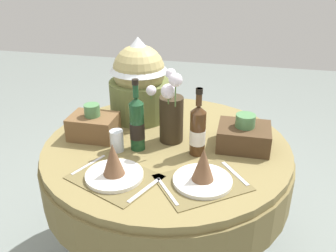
{
  "coord_description": "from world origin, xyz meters",
  "views": [
    {
      "loc": [
        0.34,
        -1.51,
        1.61
      ],
      "look_at": [
        0.0,
        0.03,
        0.84
      ],
      "focal_mm": 38.68,
      "sensor_mm": 36.0,
      "label": 1
    }
  ],
  "objects_px": {
    "wine_bottle_right": "(198,130)",
    "tumbler_near_right": "(117,141)",
    "flower_vase": "(171,113)",
    "wine_bottle_centre": "(137,124)",
    "woven_basket_side_left": "(93,125)",
    "place_setting_left": "(114,168)",
    "woven_basket_side_right": "(244,135)",
    "gift_tub_back_left": "(139,77)",
    "dining_table": "(167,169)",
    "place_setting_right": "(203,173)"
  },
  "relations": [
    {
      "from": "place_setting_right",
      "to": "woven_basket_side_right",
      "type": "bearing_deg",
      "value": 66.32
    },
    {
      "from": "place_setting_right",
      "to": "woven_basket_side_right",
      "type": "xyz_separation_m",
      "value": [
        0.15,
        0.34,
        0.01
      ]
    },
    {
      "from": "flower_vase",
      "to": "woven_basket_side_left",
      "type": "xyz_separation_m",
      "value": [
        -0.39,
        -0.03,
        -0.09
      ]
    },
    {
      "from": "dining_table",
      "to": "wine_bottle_centre",
      "type": "relative_size",
      "value": 3.53
    },
    {
      "from": "wine_bottle_centre",
      "to": "woven_basket_side_left",
      "type": "xyz_separation_m",
      "value": [
        -0.25,
        0.07,
        -0.07
      ]
    },
    {
      "from": "dining_table",
      "to": "wine_bottle_right",
      "type": "height_order",
      "value": "wine_bottle_right"
    },
    {
      "from": "place_setting_left",
      "to": "tumbler_near_right",
      "type": "bearing_deg",
      "value": 106.58
    },
    {
      "from": "place_setting_right",
      "to": "wine_bottle_right",
      "type": "bearing_deg",
      "value": 103.81
    },
    {
      "from": "woven_basket_side_right",
      "to": "woven_basket_side_left",
      "type": "bearing_deg",
      "value": -175.39
    },
    {
      "from": "dining_table",
      "to": "place_setting_left",
      "type": "distance_m",
      "value": 0.41
    },
    {
      "from": "wine_bottle_right",
      "to": "place_setting_left",
      "type": "bearing_deg",
      "value": -138.29
    },
    {
      "from": "wine_bottle_right",
      "to": "tumbler_near_right",
      "type": "relative_size",
      "value": 3.12
    },
    {
      "from": "dining_table",
      "to": "wine_bottle_right",
      "type": "bearing_deg",
      "value": -21.62
    },
    {
      "from": "wine_bottle_right",
      "to": "woven_basket_side_right",
      "type": "bearing_deg",
      "value": 28.19
    },
    {
      "from": "flower_vase",
      "to": "place_setting_right",
      "type": "bearing_deg",
      "value": -57.78
    },
    {
      "from": "place_setting_right",
      "to": "woven_basket_side_right",
      "type": "height_order",
      "value": "woven_basket_side_right"
    },
    {
      "from": "wine_bottle_right",
      "to": "woven_basket_side_right",
      "type": "height_order",
      "value": "wine_bottle_right"
    },
    {
      "from": "wine_bottle_centre",
      "to": "wine_bottle_right",
      "type": "xyz_separation_m",
      "value": [
        0.28,
        0.02,
        -0.01
      ]
    },
    {
      "from": "place_setting_left",
      "to": "flower_vase",
      "type": "relative_size",
      "value": 1.09
    },
    {
      "from": "place_setting_left",
      "to": "wine_bottle_right",
      "type": "height_order",
      "value": "wine_bottle_right"
    },
    {
      "from": "place_setting_left",
      "to": "wine_bottle_centre",
      "type": "relative_size",
      "value": 1.21
    },
    {
      "from": "place_setting_left",
      "to": "woven_basket_side_right",
      "type": "bearing_deg",
      "value": 36.79
    },
    {
      "from": "dining_table",
      "to": "woven_basket_side_left",
      "type": "xyz_separation_m",
      "value": [
        -0.37,
        -0.01,
        0.21
      ]
    },
    {
      "from": "gift_tub_back_left",
      "to": "woven_basket_side_right",
      "type": "distance_m",
      "value": 0.65
    },
    {
      "from": "wine_bottle_centre",
      "to": "woven_basket_side_right",
      "type": "bearing_deg",
      "value": 14.57
    },
    {
      "from": "place_setting_left",
      "to": "flower_vase",
      "type": "xyz_separation_m",
      "value": [
        0.16,
        0.36,
        0.11
      ]
    },
    {
      "from": "tumbler_near_right",
      "to": "gift_tub_back_left",
      "type": "height_order",
      "value": "gift_tub_back_left"
    },
    {
      "from": "wine_bottle_right",
      "to": "tumbler_near_right",
      "type": "xyz_separation_m",
      "value": [
        -0.37,
        -0.05,
        -0.07
      ]
    },
    {
      "from": "dining_table",
      "to": "woven_basket_side_left",
      "type": "distance_m",
      "value": 0.43
    },
    {
      "from": "wine_bottle_right",
      "to": "wine_bottle_centre",
      "type": "bearing_deg",
      "value": -176.75
    },
    {
      "from": "dining_table",
      "to": "place_setting_left",
      "type": "xyz_separation_m",
      "value": [
        -0.15,
        -0.33,
        0.2
      ]
    },
    {
      "from": "place_setting_right",
      "to": "gift_tub_back_left",
      "type": "bearing_deg",
      "value": 126.89
    },
    {
      "from": "wine_bottle_centre",
      "to": "tumbler_near_right",
      "type": "xyz_separation_m",
      "value": [
        -0.09,
        -0.04,
        -0.08
      ]
    },
    {
      "from": "place_setting_right",
      "to": "wine_bottle_centre",
      "type": "height_order",
      "value": "wine_bottle_centre"
    },
    {
      "from": "place_setting_left",
      "to": "woven_basket_side_left",
      "type": "distance_m",
      "value": 0.39
    },
    {
      "from": "dining_table",
      "to": "tumbler_near_right",
      "type": "bearing_deg",
      "value": -151.44
    },
    {
      "from": "wine_bottle_centre",
      "to": "woven_basket_side_left",
      "type": "height_order",
      "value": "wine_bottle_centre"
    },
    {
      "from": "tumbler_near_right",
      "to": "gift_tub_back_left",
      "type": "relative_size",
      "value": 0.23
    },
    {
      "from": "flower_vase",
      "to": "gift_tub_back_left",
      "type": "relative_size",
      "value": 0.85
    },
    {
      "from": "wine_bottle_centre",
      "to": "woven_basket_side_right",
      "type": "relative_size",
      "value": 1.42
    },
    {
      "from": "place_setting_left",
      "to": "tumbler_near_right",
      "type": "xyz_separation_m",
      "value": [
        -0.06,
        0.22,
        0.0
      ]
    },
    {
      "from": "wine_bottle_centre",
      "to": "woven_basket_side_right",
      "type": "distance_m",
      "value": 0.51
    },
    {
      "from": "gift_tub_back_left",
      "to": "woven_basket_side_left",
      "type": "relative_size",
      "value": 1.97
    },
    {
      "from": "gift_tub_back_left",
      "to": "flower_vase",
      "type": "bearing_deg",
      "value": -48.02
    },
    {
      "from": "dining_table",
      "to": "woven_basket_side_right",
      "type": "height_order",
      "value": "woven_basket_side_right"
    },
    {
      "from": "wine_bottle_right",
      "to": "flower_vase",
      "type": "bearing_deg",
      "value": 148.92
    },
    {
      "from": "wine_bottle_centre",
      "to": "wine_bottle_right",
      "type": "distance_m",
      "value": 0.28
    },
    {
      "from": "woven_basket_side_right",
      "to": "place_setting_right",
      "type": "bearing_deg",
      "value": -113.68
    },
    {
      "from": "place_setting_left",
      "to": "woven_basket_side_right",
      "type": "relative_size",
      "value": 1.71
    },
    {
      "from": "dining_table",
      "to": "wine_bottle_right",
      "type": "relative_size",
      "value": 3.8
    }
  ]
}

